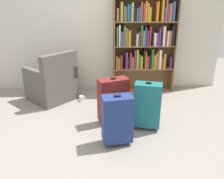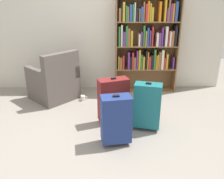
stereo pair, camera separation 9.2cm
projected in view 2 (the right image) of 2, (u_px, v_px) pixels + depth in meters
ground_plane at (100, 132)px, 3.28m from camera, size 8.39×8.39×0.00m
back_wall at (102, 23)px, 4.52m from camera, size 4.80×0.10×2.60m
bookshelf at (146, 41)px, 4.44m from camera, size 1.18×0.29×1.78m
armchair at (55, 82)px, 4.27m from camera, size 0.99×0.99×0.90m
mug at (83, 98)px, 4.28m from camera, size 0.12×0.08×0.10m
suitcase_dark_red at (113, 99)px, 3.44m from camera, size 0.48×0.33×0.70m
suitcase_teal at (147, 105)px, 3.25m from camera, size 0.41×0.28×0.70m
suitcase_navy_blue at (116, 119)px, 2.91m from camera, size 0.40×0.28×0.67m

